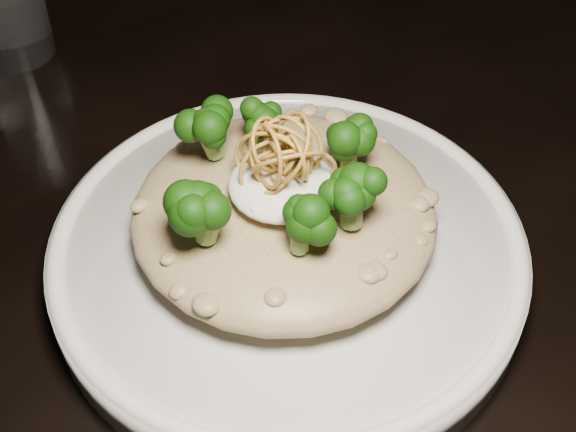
# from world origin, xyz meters

# --- Properties ---
(table) EXTENTS (1.10, 0.80, 0.75)m
(table) POSITION_xyz_m (0.00, 0.00, 0.67)
(table) COLOR black
(table) RESTS_ON ground
(plate) EXTENTS (0.32, 0.32, 0.03)m
(plate) POSITION_xyz_m (-0.09, -0.07, 0.77)
(plate) COLOR silver
(plate) RESTS_ON table
(risotto) EXTENTS (0.20, 0.20, 0.04)m
(risotto) POSITION_xyz_m (-0.09, -0.07, 0.80)
(risotto) COLOR brown
(risotto) RESTS_ON plate
(broccoli) EXTENTS (0.14, 0.14, 0.05)m
(broccoli) POSITION_xyz_m (-0.10, -0.06, 0.85)
(broccoli) COLOR black
(broccoli) RESTS_ON risotto
(cheese) EXTENTS (0.07, 0.07, 0.02)m
(cheese) POSITION_xyz_m (-0.10, -0.07, 0.84)
(cheese) COLOR silver
(cheese) RESTS_ON risotto
(shallots) EXTENTS (0.06, 0.06, 0.04)m
(shallots) POSITION_xyz_m (-0.09, -0.07, 0.86)
(shallots) COLOR #90601E
(shallots) RESTS_ON cheese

